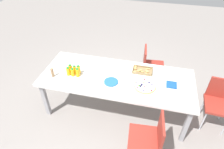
% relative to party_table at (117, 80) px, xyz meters
% --- Properties ---
extents(ground_plane, '(12.00, 12.00, 0.00)m').
position_rel_party_table_xyz_m(ground_plane, '(0.00, 0.00, -0.67)').
color(ground_plane, gray).
extents(party_table, '(2.38, 0.95, 0.73)m').
position_rel_party_table_xyz_m(party_table, '(0.00, 0.00, 0.00)').
color(party_table, silver).
rests_on(party_table, ground_plane).
extents(chair_near_right, '(0.43, 0.43, 0.83)m').
position_rel_party_table_xyz_m(chair_near_right, '(0.61, -0.80, -0.17)').
color(chair_near_right, maroon).
rests_on(chair_near_right, ground_plane).
extents(chair_end, '(0.43, 0.43, 0.83)m').
position_rel_party_table_xyz_m(chair_end, '(1.58, 0.09, -0.17)').
color(chair_end, maroon).
rests_on(chair_end, ground_plane).
extents(chair_far_right, '(0.44, 0.44, 0.83)m').
position_rel_party_table_xyz_m(chair_far_right, '(0.48, 0.79, -0.17)').
color(chair_far_right, maroon).
rests_on(chair_far_right, ground_plane).
extents(juice_bottle_0, '(0.06, 0.06, 0.14)m').
position_rel_party_table_xyz_m(juice_bottle_0, '(-0.75, -0.13, 0.12)').
color(juice_bottle_0, '#F9AB14').
rests_on(juice_bottle_0, party_table).
extents(juice_bottle_1, '(0.06, 0.06, 0.13)m').
position_rel_party_table_xyz_m(juice_bottle_1, '(-0.68, -0.12, 0.12)').
color(juice_bottle_1, '#FAAD14').
rests_on(juice_bottle_1, party_table).
extents(juice_bottle_2, '(0.06, 0.06, 0.15)m').
position_rel_party_table_xyz_m(juice_bottle_2, '(-0.60, -0.12, 0.12)').
color(juice_bottle_2, '#FAAF14').
rests_on(juice_bottle_2, party_table).
extents(juice_bottle_3, '(0.06, 0.06, 0.14)m').
position_rel_party_table_xyz_m(juice_bottle_3, '(-0.76, -0.04, 0.12)').
color(juice_bottle_3, '#F9AB14').
rests_on(juice_bottle_3, party_table).
extents(juice_bottle_4, '(0.05, 0.05, 0.14)m').
position_rel_party_table_xyz_m(juice_bottle_4, '(-0.68, -0.05, 0.12)').
color(juice_bottle_4, '#F9AC14').
rests_on(juice_bottle_4, party_table).
extents(juice_bottle_5, '(0.06, 0.06, 0.15)m').
position_rel_party_table_xyz_m(juice_bottle_5, '(-0.61, -0.05, 0.13)').
color(juice_bottle_5, '#FAAE14').
rests_on(juice_bottle_5, party_table).
extents(fruit_pizza, '(0.32, 0.32, 0.05)m').
position_rel_party_table_xyz_m(fruit_pizza, '(0.45, -0.12, 0.07)').
color(fruit_pizza, tan).
rests_on(fruit_pizza, party_table).
extents(snack_tray, '(0.32, 0.21, 0.04)m').
position_rel_party_table_xyz_m(snack_tray, '(0.37, 0.24, 0.07)').
color(snack_tray, olive).
rests_on(snack_tray, party_table).
extents(plate_stack, '(0.21, 0.21, 0.02)m').
position_rel_party_table_xyz_m(plate_stack, '(-0.06, -0.15, 0.07)').
color(plate_stack, blue).
rests_on(plate_stack, party_table).
extents(napkin_stack, '(0.15, 0.15, 0.02)m').
position_rel_party_table_xyz_m(napkin_stack, '(0.83, 0.00, 0.07)').
color(napkin_stack, '#194CA5').
rests_on(napkin_stack, party_table).
extents(cardboard_tube, '(0.04, 0.04, 0.15)m').
position_rel_party_table_xyz_m(cardboard_tube, '(-0.98, -0.22, 0.13)').
color(cardboard_tube, '#9E7A56').
rests_on(cardboard_tube, party_table).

